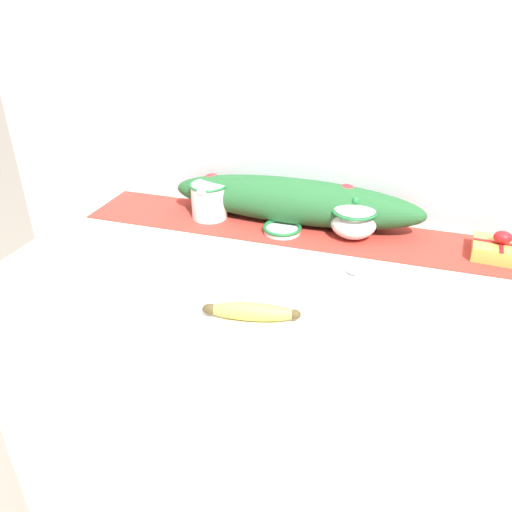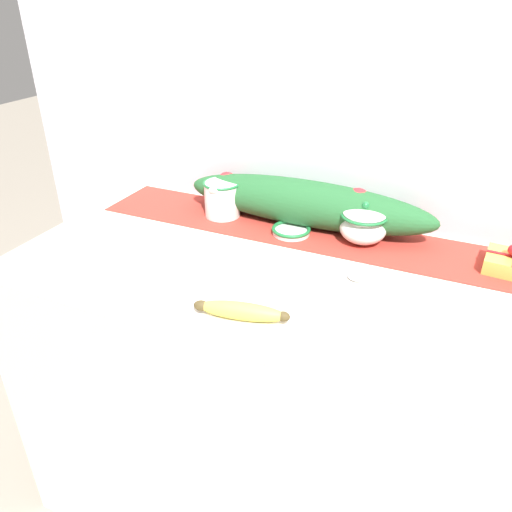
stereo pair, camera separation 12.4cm
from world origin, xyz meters
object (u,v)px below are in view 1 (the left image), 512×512
napkin_stack (20,274)px  cream_pitcher (209,199)px  banana (251,312)px  spoon (350,271)px  small_dish (282,229)px  sugar_bowl (354,219)px  gift_box (500,249)px

napkin_stack → cream_pitcher: bearing=56.1°
napkin_stack → banana: bearing=0.4°
spoon → small_dish: bearing=160.5°
sugar_bowl → napkin_stack: bearing=-148.2°
gift_box → spoon: bearing=-151.5°
sugar_bowl → napkin_stack: size_ratio=0.92×
sugar_bowl → banana: sugar_bowl is taller
cream_pitcher → napkin_stack: cream_pitcher is taller
cream_pitcher → spoon: cream_pitcher is taller
small_dish → sugar_bowl: bearing=9.7°
cream_pitcher → spoon: size_ratio=0.81×
spoon → gift_box: gift_box is taller
napkin_stack → spoon: bearing=19.0°
sugar_bowl → gift_box: 0.39m
banana → gift_box: size_ratio=1.49×
cream_pitcher → sugar_bowl: 0.44m
small_dish → banana: size_ratio=0.53×
cream_pitcher → sugar_bowl: (0.44, -0.00, -0.01)m
sugar_bowl → small_dish: size_ratio=1.15×
sugar_bowl → banana: (-0.15, -0.47, -0.04)m
sugar_bowl → gift_box: sugar_bowl is taller
cream_pitcher → banana: size_ratio=0.62×
cream_pitcher → napkin_stack: bearing=-123.9°
small_dish → napkin_stack: (-0.56, -0.44, -0.00)m
napkin_stack → gift_box: gift_box is taller
sugar_bowl → banana: size_ratio=0.60×
small_dish → gift_box: size_ratio=0.78×
cream_pitcher → small_dish: 0.25m
small_dish → napkin_stack: small_dish is taller
cream_pitcher → spoon: 0.51m
napkin_stack → gift_box: 1.24m
cream_pitcher → sugar_bowl: bearing=-0.1°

